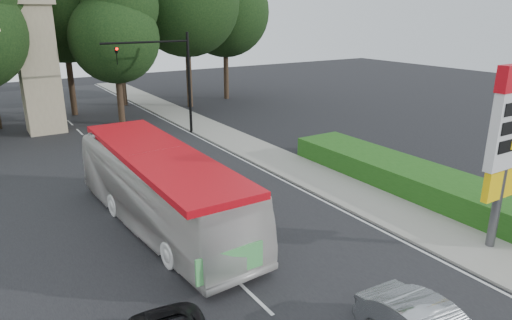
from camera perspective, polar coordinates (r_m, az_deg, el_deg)
road_surface at (r=21.15m, az=-11.81°, el=-6.03°), size 14.00×80.00×0.02m
sidewalk_right at (r=25.06m, az=6.61°, el=-1.78°), size 3.00×80.00×0.12m
hedge at (r=24.25m, az=18.17°, el=-1.92°), size 3.00×14.00×1.20m
gas_station_pylon at (r=18.15m, az=29.10°, el=2.87°), size 2.10×0.45×6.85m
traffic_signal_mast at (r=32.84m, az=-10.56°, el=11.01°), size 6.10×0.35×7.20m
monument at (r=36.70m, az=-25.66°, el=10.97°), size 3.00×3.00×10.05m
tree_monument_right at (r=37.14m, az=-17.46°, el=16.46°), size 6.72×6.72×13.20m
transit_bus at (r=18.85m, az=-11.79°, el=-3.73°), size 3.61×11.85×3.25m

